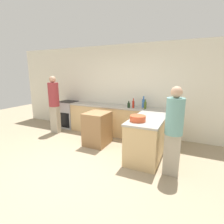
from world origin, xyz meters
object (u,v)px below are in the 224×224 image
(mixing_bowl, at_px, (138,118))
(wine_bottle_dark, at_px, (129,105))
(olive_oil_bottle, at_px, (145,105))
(hot_sauce_bottle, at_px, (133,104))
(person_at_peninsula, at_px, (174,128))
(island_table, at_px, (97,129))
(range_oven, at_px, (68,114))
(water_bottle_blue, at_px, (143,103))
(person_by_range, at_px, (54,102))
(dish_soap_bottle, at_px, (134,104))

(mixing_bowl, distance_m, wine_bottle_dark, 1.44)
(olive_oil_bottle, bearing_deg, hot_sauce_bottle, -178.79)
(mixing_bowl, distance_m, hot_sauce_bottle, 1.43)
(person_at_peninsula, bearing_deg, wine_bottle_dark, 133.58)
(mixing_bowl, bearing_deg, island_table, 158.70)
(hot_sauce_bottle, xyz_separation_m, olive_oil_bottle, (0.34, 0.01, -0.00))
(range_oven, distance_m, hot_sauce_bottle, 2.46)
(range_oven, xyz_separation_m, island_table, (1.70, -0.92, -0.02))
(wine_bottle_dark, bearing_deg, water_bottle_blue, 30.93)
(mixing_bowl, distance_m, person_at_peninsula, 0.74)
(olive_oil_bottle, bearing_deg, island_table, -140.67)
(person_by_range, bearing_deg, water_bottle_blue, 16.26)
(mixing_bowl, distance_m, water_bottle_blue, 1.53)
(person_at_peninsula, bearing_deg, mixing_bowl, 166.71)
(person_at_peninsula, bearing_deg, water_bottle_blue, 121.26)
(range_oven, distance_m, dish_soap_bottle, 2.41)
(water_bottle_blue, height_order, person_at_peninsula, person_at_peninsula)
(hot_sauce_bottle, height_order, wine_bottle_dark, hot_sauce_bottle)
(person_by_range, bearing_deg, mixing_bowl, -14.14)
(hot_sauce_bottle, xyz_separation_m, wine_bottle_dark, (-0.12, -0.04, -0.03))
(island_table, relative_size, wine_bottle_dark, 4.55)
(range_oven, height_order, person_at_peninsula, person_at_peninsula)
(person_by_range, bearing_deg, island_table, -8.57)
(dish_soap_bottle, xyz_separation_m, water_bottle_blue, (0.29, 0.01, 0.05))
(range_oven, relative_size, island_table, 1.06)
(water_bottle_blue, bearing_deg, olive_oil_bottle, -60.75)
(person_by_range, bearing_deg, olive_oil_bottle, 12.39)
(wine_bottle_dark, bearing_deg, person_by_range, -166.41)
(island_table, height_order, water_bottle_blue, water_bottle_blue)
(mixing_bowl, bearing_deg, person_by_range, 165.86)
(range_oven, xyz_separation_m, person_by_range, (0.02, -0.67, 0.52))
(island_table, height_order, person_by_range, person_by_range)
(olive_oil_bottle, bearing_deg, person_at_peninsula, -58.52)
(dish_soap_bottle, relative_size, water_bottle_blue, 0.58)
(island_table, distance_m, person_at_peninsula, 2.12)
(dish_soap_bottle, height_order, olive_oil_bottle, olive_oil_bottle)
(mixing_bowl, xyz_separation_m, hot_sauce_bottle, (-0.54, 1.33, 0.05))
(range_oven, height_order, mixing_bowl, mixing_bowl)
(wine_bottle_dark, xyz_separation_m, person_at_peninsula, (1.38, -1.45, -0.08))
(range_oven, bearing_deg, hot_sauce_bottle, -1.82)
(dish_soap_bottle, bearing_deg, mixing_bowl, -68.55)
(wine_bottle_dark, bearing_deg, olive_oil_bottle, 6.39)
(range_oven, relative_size, mixing_bowl, 2.83)
(mixing_bowl, height_order, wine_bottle_dark, wine_bottle_dark)
(island_table, bearing_deg, dish_soap_bottle, 57.05)
(mixing_bowl, height_order, olive_oil_bottle, olive_oil_bottle)
(range_oven, height_order, olive_oil_bottle, olive_oil_bottle)
(dish_soap_bottle, height_order, person_at_peninsula, person_at_peninsula)
(olive_oil_bottle, relative_size, water_bottle_blue, 0.82)
(island_table, height_order, dish_soap_bottle, dish_soap_bottle)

